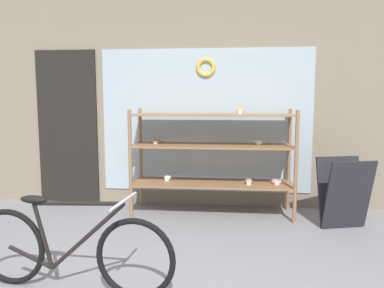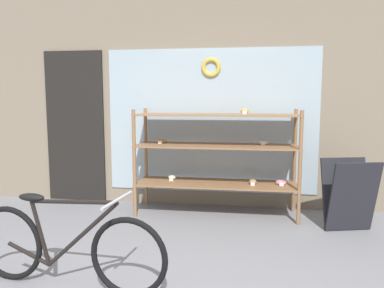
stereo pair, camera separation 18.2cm
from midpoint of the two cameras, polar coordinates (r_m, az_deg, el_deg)
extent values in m
cube|color=gray|center=(5.07, -1.18, 12.18)|extent=(6.31, 0.08, 3.82)
cube|color=#A3B7C1|center=(4.99, 1.06, 3.52)|extent=(2.79, 0.02, 1.90)
cube|color=black|center=(5.49, -19.32, 2.40)|extent=(0.84, 0.03, 2.10)
torus|color=gold|center=(4.98, 1.06, 11.57)|extent=(0.26, 0.06, 0.26)
cylinder|color=#8E6642|center=(4.58, -10.50, -3.09)|extent=(0.04, 0.04, 1.32)
cylinder|color=#8E6642|center=(4.45, 14.43, -3.49)|extent=(0.04, 0.04, 1.32)
cylinder|color=#8E6642|center=(5.08, -8.85, -2.07)|extent=(0.04, 0.04, 1.32)
cylinder|color=#8E6642|center=(4.96, 13.54, -2.40)|extent=(0.04, 0.04, 1.32)
cube|color=#8E6642|center=(4.72, 1.99, -6.01)|extent=(2.00, 0.57, 0.02)
cube|color=#8E6642|center=(4.64, 2.02, -0.25)|extent=(2.00, 0.57, 0.02)
cube|color=#8E6642|center=(4.60, 2.04, 4.47)|extent=(2.00, 0.57, 0.02)
ellipsoid|color=tan|center=(4.71, 6.23, 5.02)|extent=(0.10, 0.08, 0.07)
cube|color=white|center=(4.65, 6.23, 4.80)|extent=(0.05, 0.00, 0.04)
ellipsoid|color=beige|center=(4.86, -4.82, -5.14)|extent=(0.10, 0.08, 0.07)
cube|color=white|center=(4.81, -4.94, -5.46)|extent=(0.05, 0.00, 0.04)
torus|color=#B27A42|center=(4.85, -6.50, 0.40)|extent=(0.15, 0.15, 0.04)
cube|color=white|center=(4.77, -6.70, 0.24)|extent=(0.05, 0.00, 0.04)
ellipsoid|color=#AD7F4C|center=(4.68, 7.52, -5.65)|extent=(0.09, 0.08, 0.07)
cube|color=white|center=(4.63, 7.54, -5.98)|extent=(0.05, 0.00, 0.04)
torus|color=beige|center=(4.78, 8.97, 0.26)|extent=(0.13, 0.13, 0.05)
cube|color=white|center=(4.71, 9.02, 0.11)|extent=(0.05, 0.00, 0.04)
torus|color=pink|center=(4.76, 11.66, -5.64)|extent=(0.14, 0.14, 0.05)
cube|color=white|center=(4.69, 11.75, -5.90)|extent=(0.05, 0.00, 0.04)
torus|color=black|center=(3.38, -27.47, -13.74)|extent=(0.61, 0.11, 0.61)
torus|color=black|center=(2.87, -10.53, -16.81)|extent=(0.61, 0.11, 0.61)
cylinder|color=black|center=(2.97, -17.47, -13.36)|extent=(0.62, 0.10, 0.56)
cylinder|color=black|center=(2.93, -18.77, -8.59)|extent=(0.73, 0.11, 0.07)
cylinder|color=black|center=(3.17, -23.32, -12.73)|extent=(0.16, 0.05, 0.51)
cylinder|color=black|center=(3.29, -24.88, -15.39)|extent=(0.37, 0.07, 0.17)
ellipsoid|color=black|center=(3.12, -24.55, -7.69)|extent=(0.23, 0.11, 0.06)
cylinder|color=#B2B2B7|center=(2.75, -12.24, -8.50)|extent=(0.07, 0.46, 0.02)
cube|color=#232328|center=(4.43, 21.68, -7.28)|extent=(0.56, 0.32, 0.78)
cube|color=#232328|center=(4.58, 20.53, -6.76)|extent=(0.56, 0.32, 0.78)
camera|label=1|loc=(0.09, -91.43, -0.18)|focal=35.00mm
camera|label=2|loc=(0.09, 88.57, 0.18)|focal=35.00mm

